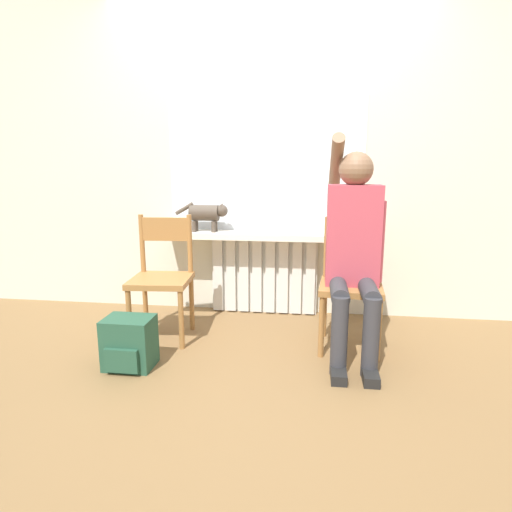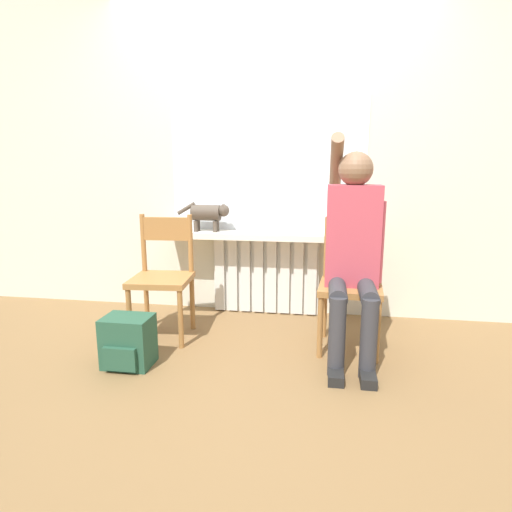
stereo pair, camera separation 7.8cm
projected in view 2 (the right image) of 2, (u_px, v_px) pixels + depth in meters
The scene contains 10 objects.
ground_plane at pixel (239, 376), 2.52m from camera, with size 12.00×12.00×0.00m, color brown.
wall_with_window at pixel (268, 149), 3.43m from camera, with size 7.00×0.06×2.70m.
radiator at pixel (266, 275), 3.57m from camera, with size 0.88×0.08×0.64m.
windowsill at pixel (265, 236), 3.42m from camera, with size 1.63×0.25×0.05m.
window_glass at pixel (267, 165), 3.42m from camera, with size 1.57×0.01×1.05m.
chair_left at pixel (163, 275), 3.05m from camera, with size 0.43×0.43×0.87m.
chair_right at pixel (351, 283), 2.84m from camera, with size 0.43×0.43×0.87m.
person at pixel (353, 245), 2.69m from camera, with size 0.36×0.96×1.42m.
cat at pixel (209, 213), 3.44m from camera, with size 0.43×0.13×0.24m.
backpack at pixel (128, 342), 2.62m from camera, with size 0.29×0.25×0.31m.
Camera 2 is at (0.47, -2.28, 1.21)m, focal length 30.00 mm.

